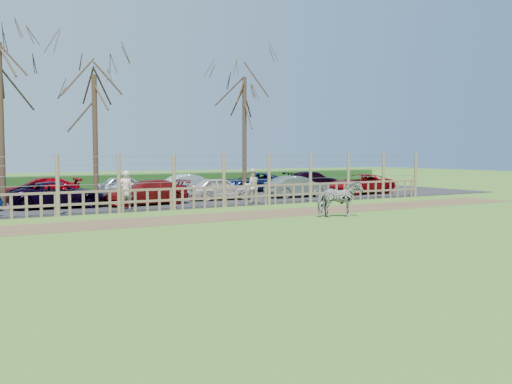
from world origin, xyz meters
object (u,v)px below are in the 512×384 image
car_9 (40,189)px  car_10 (126,187)px  tree_left (0,85)px  tree_mid (95,107)px  tree_right (244,107)px  car_2 (58,195)px  car_11 (191,184)px  car_4 (220,189)px  visitor_b (252,186)px  zebra (340,199)px  car_6 (360,184)px  car_3 (146,192)px  car_5 (297,187)px  crow (342,202)px  car_12 (253,182)px  visitor_a (126,190)px  car_13 (313,180)px

car_9 → car_10: bearing=93.4°
tree_left → tree_mid: (4.50, 1.00, -0.75)m
car_9 → tree_right: bearing=84.7°
car_2 → car_10: 6.45m
car_11 → car_4: bearing=171.3°
tree_left → visitor_b: tree_left is taller
zebra → car_4: bearing=17.7°
car_6 → car_10: same height
car_3 → car_6: 13.73m
car_5 → car_6: (4.80, 0.16, 0.00)m
tree_right → crow: (1.43, -7.41, -5.13)m
car_5 → car_3: bearing=92.9°
car_12 → tree_right: bearing=-42.3°
car_6 → tree_right: bearing=-115.8°
visitor_a → car_5: visitor_a is taller
car_11 → car_12: same height
tree_left → car_6: tree_left is taller
tree_mid → tree_right: size_ratio=0.93×
car_3 → car_5: bearing=86.4°
tree_mid → car_9: bearing=136.5°
visitor_b → crow: 4.60m
tree_right → car_5: tree_right is taller
zebra → car_5: (4.03, 8.79, -0.09)m
car_3 → car_2: bearing=-102.5°
visitor_a → car_13: bearing=-154.9°
car_2 → car_13: bearing=-69.8°
tree_right → car_9: tree_right is taller
car_2 → car_9: same height
car_2 → car_13: same height
car_3 → tree_right: bearing=110.0°
car_2 → tree_mid: bearing=-41.8°
car_11 → car_13: same height
car_12 → tree_left: bearing=-78.2°
tree_left → car_9: (2.15, 3.23, -4.98)m
tree_right → car_12: tree_right is taller
crow → tree_right: bearing=100.9°
tree_left → car_3: size_ratio=1.90×
tree_mid → crow: tree_mid is taller
tree_right → car_6: bearing=-25.5°
car_10 → car_6: bearing=-104.9°
car_3 → car_6: (13.73, 0.27, 0.00)m
crow → car_10: bearing=131.6°
car_10 → car_11: (4.06, 0.19, 0.00)m
crow → tree_left: bearing=158.4°
visitor_b → car_4: 2.62m
tree_mid → car_5: 11.72m
tree_mid → car_2: size_ratio=1.58×
car_5 → car_11: bearing=41.7°
car_5 → car_13: bearing=-40.7°
zebra → car_6: size_ratio=0.40×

